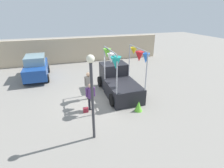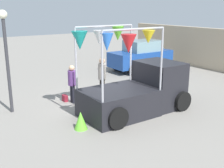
{
  "view_description": "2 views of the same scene",
  "coord_description": "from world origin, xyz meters",
  "px_view_note": "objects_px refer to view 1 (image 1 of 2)",
  "views": [
    {
      "loc": [
        -2.36,
        -9.72,
        5.29
      ],
      "look_at": [
        0.51,
        -0.71,
        1.28
      ],
      "focal_mm": 28.0,
      "sensor_mm": 36.0,
      "label": 1
    },
    {
      "loc": [
        9.28,
        -5.94,
        3.87
      ],
      "look_at": [
        1.13,
        -0.43,
        1.17
      ],
      "focal_mm": 45.0,
      "sensor_mm": 36.0,
      "label": 2
    }
  ],
  "objects_px": {
    "person_customer": "(90,94)",
    "folded_kite_bundle_lime": "(139,106)",
    "vendor_truck": "(118,80)",
    "parked_car": "(36,67)",
    "street_lamp": "(92,87)",
    "handbag": "(86,110)",
    "person_vendor": "(89,83)"
  },
  "relations": [
    {
      "from": "vendor_truck",
      "to": "folded_kite_bundle_lime",
      "type": "xyz_separation_m",
      "value": [
        0.29,
        -2.69,
        -0.6
      ]
    },
    {
      "from": "parked_car",
      "to": "person_customer",
      "type": "height_order",
      "value": "parked_car"
    },
    {
      "from": "person_customer",
      "to": "vendor_truck",
      "type": "bearing_deg",
      "value": 37.66
    },
    {
      "from": "handbag",
      "to": "person_customer",
      "type": "bearing_deg",
      "value": 29.74
    },
    {
      "from": "parked_car",
      "to": "street_lamp",
      "type": "distance_m",
      "value": 9.41
    },
    {
      "from": "street_lamp",
      "to": "person_customer",
      "type": "bearing_deg",
      "value": 81.8
    },
    {
      "from": "parked_car",
      "to": "folded_kite_bundle_lime",
      "type": "bearing_deg",
      "value": -51.76
    },
    {
      "from": "vendor_truck",
      "to": "handbag",
      "type": "xyz_separation_m",
      "value": [
        -2.58,
        -1.92,
        -0.76
      ]
    },
    {
      "from": "parked_car",
      "to": "street_lamp",
      "type": "bearing_deg",
      "value": -71.56
    },
    {
      "from": "parked_car",
      "to": "handbag",
      "type": "distance_m",
      "value": 7.27
    },
    {
      "from": "vendor_truck",
      "to": "folded_kite_bundle_lime",
      "type": "relative_size",
      "value": 6.97
    },
    {
      "from": "street_lamp",
      "to": "folded_kite_bundle_lime",
      "type": "height_order",
      "value": "street_lamp"
    },
    {
      "from": "handbag",
      "to": "folded_kite_bundle_lime",
      "type": "bearing_deg",
      "value": -14.9
    },
    {
      "from": "street_lamp",
      "to": "handbag",
      "type": "bearing_deg",
      "value": 90.09
    },
    {
      "from": "street_lamp",
      "to": "parked_car",
      "type": "bearing_deg",
      "value": 108.44
    },
    {
      "from": "handbag",
      "to": "person_vendor",
      "type": "bearing_deg",
      "value": 71.69
    },
    {
      "from": "vendor_truck",
      "to": "parked_car",
      "type": "height_order",
      "value": "vendor_truck"
    },
    {
      "from": "vendor_truck",
      "to": "handbag",
      "type": "bearing_deg",
      "value": -143.33
    },
    {
      "from": "street_lamp",
      "to": "folded_kite_bundle_lime",
      "type": "relative_size",
      "value": 6.31
    },
    {
      "from": "handbag",
      "to": "street_lamp",
      "type": "height_order",
      "value": "street_lamp"
    },
    {
      "from": "person_customer",
      "to": "folded_kite_bundle_lime",
      "type": "xyz_separation_m",
      "value": [
        2.52,
        -0.96,
        -0.66
      ]
    },
    {
      "from": "vendor_truck",
      "to": "person_customer",
      "type": "distance_m",
      "value": 2.82
    },
    {
      "from": "parked_car",
      "to": "handbag",
      "type": "relative_size",
      "value": 14.29
    },
    {
      "from": "person_customer",
      "to": "handbag",
      "type": "height_order",
      "value": "person_customer"
    },
    {
      "from": "folded_kite_bundle_lime",
      "to": "person_vendor",
      "type": "bearing_deg",
      "value": 135.54
    },
    {
      "from": "folded_kite_bundle_lime",
      "to": "vendor_truck",
      "type": "bearing_deg",
      "value": 96.14
    },
    {
      "from": "person_customer",
      "to": "street_lamp",
      "type": "xyz_separation_m",
      "value": [
        -0.35,
        -2.4,
        1.52
      ]
    },
    {
      "from": "person_vendor",
      "to": "handbag",
      "type": "distance_m",
      "value": 1.89
    },
    {
      "from": "person_customer",
      "to": "handbag",
      "type": "distance_m",
      "value": 0.91
    },
    {
      "from": "handbag",
      "to": "vendor_truck",
      "type": "bearing_deg",
      "value": 36.67
    },
    {
      "from": "person_customer",
      "to": "person_vendor",
      "type": "bearing_deg",
      "value": 83.1
    },
    {
      "from": "vendor_truck",
      "to": "parked_car",
      "type": "bearing_deg",
      "value": 139.7
    }
  ]
}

